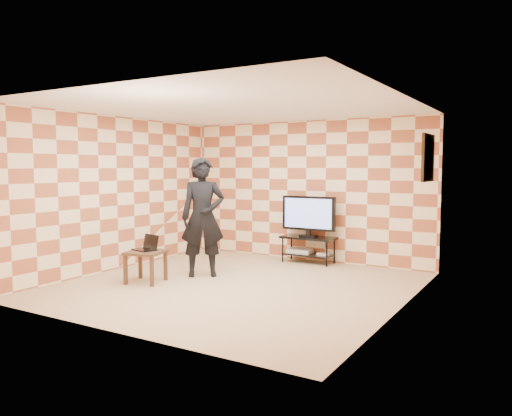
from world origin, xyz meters
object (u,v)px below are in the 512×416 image
Objects in this scene: tv_stand at (308,244)px; person at (203,217)px; side_table at (146,257)px; tv at (309,214)px.

person reaches higher than tv_stand.
side_table is 1.13m from person.
tv is at bearing 22.50° from person.
tv is 0.54× the size of person.
tv_stand is 0.52× the size of person.
person reaches higher than tv.
tv is (-0.00, -0.00, 0.56)m from tv_stand.
tv is 3.20m from side_table.
tv reaches higher than tv_stand.
tv is 2.18m from person.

